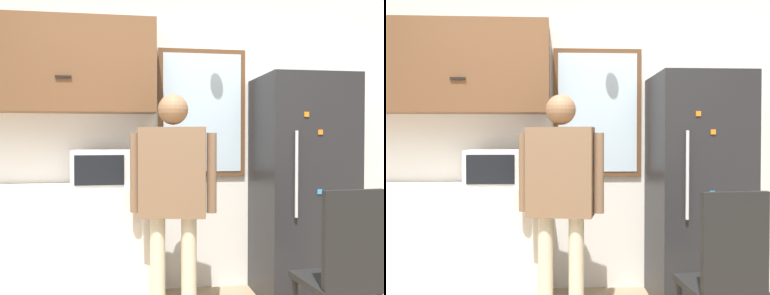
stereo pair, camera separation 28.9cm
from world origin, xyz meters
TOP-DOWN VIEW (x-y plane):
  - back_wall at (0.00, 1.82)m, footprint 6.00×0.06m
  - counter at (-1.12, 1.52)m, footprint 2.17×0.55m
  - upper_cabinets at (-1.12, 1.63)m, footprint 2.17×0.35m
  - microwave at (-0.42, 1.48)m, footprint 0.51×0.41m
  - person at (0.06, 1.11)m, footprint 0.60×0.31m
  - refrigerator at (1.15, 1.44)m, footprint 0.70×0.73m
  - chair at (0.98, 0.43)m, footprint 0.44×0.44m
  - window at (0.38, 1.78)m, footprint 0.76×0.05m

SIDE VIEW (x-z plane):
  - counter at x=-1.12m, z-range 0.00..0.94m
  - chair at x=0.98m, z-range 0.04..1.06m
  - refrigerator at x=1.15m, z-range 0.00..1.81m
  - person at x=0.06m, z-range 0.18..1.80m
  - microwave at x=-0.42m, z-range 0.94..1.22m
  - back_wall at x=0.00m, z-range 0.00..2.70m
  - window at x=0.38m, z-range 0.98..2.08m
  - upper_cabinets at x=-1.12m, z-range 1.51..2.26m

